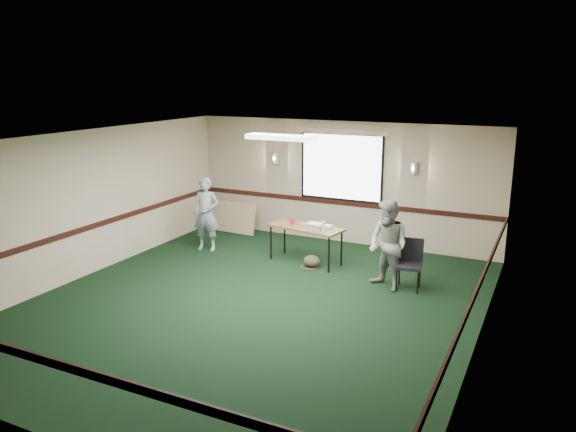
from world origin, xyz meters
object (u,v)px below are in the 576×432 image
at_px(conference_chair, 410,260).
at_px(person_right, 388,245).
at_px(projector, 315,226).
at_px(person_left, 206,214).
at_px(folding_table, 306,229).

relative_size(conference_chair, person_right, 0.55).
bearing_deg(conference_chair, projector, 161.85).
bearing_deg(conference_chair, person_left, 168.87).
relative_size(folding_table, projector, 4.87).
height_order(conference_chair, person_left, person_left).
height_order(projector, person_right, person_right).
bearing_deg(projector, person_left, -179.68).
bearing_deg(folding_table, conference_chair, -1.71).
xyz_separation_m(projector, person_right, (1.63, -0.60, -0.01)).
bearing_deg(projector, conference_chair, -12.37).
bearing_deg(person_left, projector, -9.22).
distance_m(folding_table, projector, 0.26).
distance_m(projector, person_right, 1.74).
xyz_separation_m(projector, conference_chair, (1.97, -0.37, -0.29)).
height_order(folding_table, conference_chair, conference_chair).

